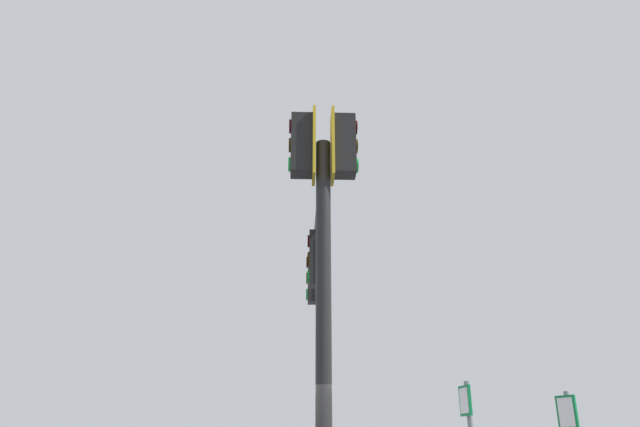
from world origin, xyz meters
The scene contains 1 object.
signal_mast_assembly centered at (-1.31, 0.82, 4.45)m, with size 4.54×0.97×6.24m.
Camera 1 is at (6.85, 0.81, 1.82)m, focal length 32.86 mm.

